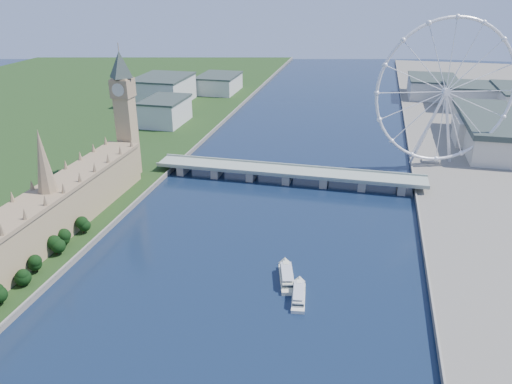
% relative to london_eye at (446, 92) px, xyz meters
% --- Properties ---
extents(parliament_range, '(24.00, 200.00, 70.00)m').
position_rel_london_eye_xyz_m(parliament_range, '(-247.98, -185.08, -49.04)').
color(parliament_range, tan).
rests_on(parliament_range, ground).
extents(big_ben, '(20.02, 20.02, 110.00)m').
position_rel_london_eye_xyz_m(big_ben, '(-247.98, -77.08, -0.95)').
color(big_ben, tan).
rests_on(big_ben, ground).
extents(westminster_bridge, '(220.00, 22.00, 9.50)m').
position_rel_london_eye_xyz_m(westminster_bridge, '(-119.98, -55.08, -60.89)').
color(westminster_bridge, gray).
rests_on(westminster_bridge, ground).
extents(london_eye, '(113.60, 39.12, 124.30)m').
position_rel_london_eye_xyz_m(london_eye, '(0.00, 0.00, 0.00)').
color(london_eye, silver).
rests_on(london_eye, ground).
extents(county_hall, '(54.00, 144.00, 35.00)m').
position_rel_london_eye_xyz_m(county_hall, '(55.02, 74.92, -67.52)').
color(county_hall, beige).
rests_on(county_hall, ground).
extents(city_skyline, '(505.00, 280.00, 32.00)m').
position_rel_london_eye_xyz_m(city_skyline, '(-80.75, 205.00, -50.56)').
color(city_skyline, beige).
rests_on(city_skyline, ground).
extents(tour_boat_near, '(15.27, 32.03, 6.87)m').
position_rel_london_eye_xyz_m(tour_boat_near, '(-95.52, -199.21, -67.52)').
color(tour_boat_near, beige).
rests_on(tour_boat_near, ground).
extents(tour_boat_far, '(10.51, 28.83, 6.21)m').
position_rel_london_eye_xyz_m(tour_boat_far, '(-86.71, -214.55, -67.52)').
color(tour_boat_far, silver).
rests_on(tour_boat_far, ground).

